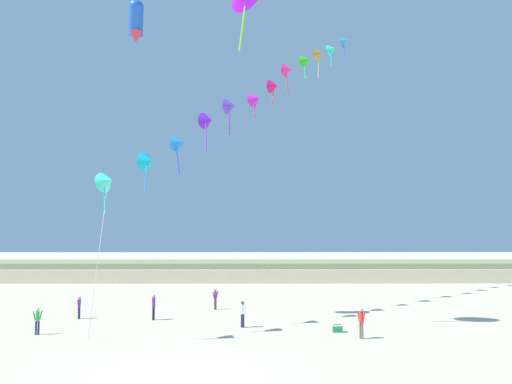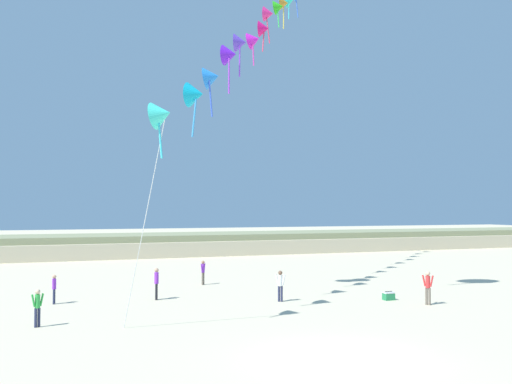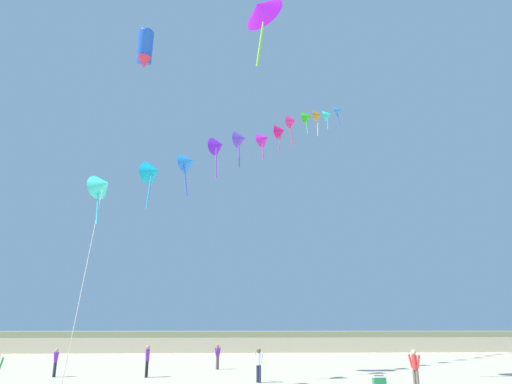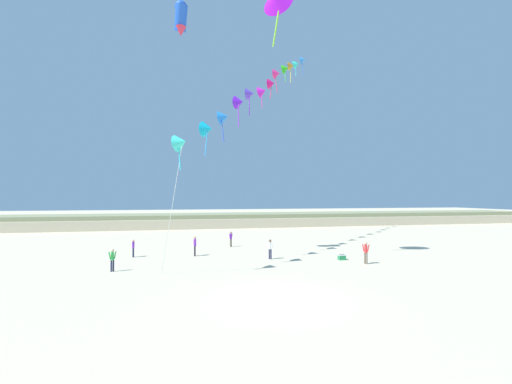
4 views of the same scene
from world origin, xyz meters
name	(u,v)px [view 3 (image 3 of 4)]	position (x,y,z in m)	size (l,w,h in m)	color
dune_ridge	(221,341)	(0.00, 42.53, 1.07)	(120.00, 10.16, 2.16)	beige
person_near_left	(147,358)	(-3.60, 13.54, 0.98)	(0.23, 0.59, 1.69)	black
person_near_right	(56,360)	(-8.69, 14.03, 0.86)	(0.20, 0.52, 1.49)	#282D4C
person_mid_center	(218,355)	(0.17, 18.23, 0.89)	(0.43, 0.44, 1.54)	#726656
person_far_left	(415,367)	(8.96, 7.29, 0.98)	(0.41, 0.53, 1.69)	#726656
person_far_right	(259,363)	(2.37, 10.76, 0.93)	(0.49, 0.41, 1.61)	#282D4C
kite_banner_string	(271,132)	(3.78, 17.97, 16.70)	(18.89, 25.65, 25.40)	#3CE7D1
large_kite_low_lead	(261,9)	(2.40, 8.88, 20.34)	(2.90, 2.78, 4.93)	#A813D6
large_kite_mid_trail	(145,46)	(-4.82, 12.42, 19.99)	(1.32, 1.78, 2.93)	blue
beach_cooler	(379,381)	(7.95, 9.24, 0.21)	(0.58, 0.41, 0.46)	#23844C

